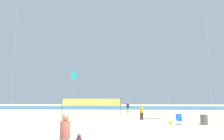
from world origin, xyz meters
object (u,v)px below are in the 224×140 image
trash_barrel (204,120)px  beach_handbag (171,123)px  volleyball_net (91,103)px  folding_beach_chair (179,119)px  kite_cyan_box (74,75)px  mother_figure (65,134)px  kite_cyan_diamond (130,76)px  beachgoer_navy_shirt (128,107)px  beachgoer_mustard_shirt (142,111)px

trash_barrel → beach_handbag: (-2.82, 0.06, -0.30)m
volleyball_net → beach_handbag: (8.20, -7.81, -1.51)m
folding_beach_chair → kite_cyan_box: kite_cyan_box is taller
mother_figure → beach_handbag: mother_figure is taller
volleyball_net → kite_cyan_diamond: kite_cyan_diamond is taller
volleyball_net → kite_cyan_box: size_ratio=1.15×
kite_cyan_diamond → trash_barrel: bearing=-71.7°
folding_beach_chair → kite_cyan_diamond: bearing=95.8°
volleyball_net → beach_handbag: volleyball_net is taller
beachgoer_navy_shirt → mother_figure: bearing=48.0°
folding_beach_chair → trash_barrel: size_ratio=1.06×
kite_cyan_diamond → kite_cyan_box: bearing=-172.9°
kite_cyan_box → kite_cyan_diamond: kite_cyan_box is taller
folding_beach_chair → kite_cyan_diamond: kite_cyan_diamond is taller
volleyball_net → beach_handbag: size_ratio=26.05×
trash_barrel → volleyball_net: (-11.02, 7.87, 1.21)m
beachgoer_mustard_shirt → folding_beach_chair: beachgoer_mustard_shirt is taller
trash_barrel → beachgoer_navy_shirt: bearing=115.6°
folding_beach_chair → kite_cyan_box: (-13.12, 15.78, 5.61)m
volleyball_net → kite_cyan_diamond: size_ratio=1.22×
beachgoer_navy_shirt → beach_handbag: beachgoer_navy_shirt is taller
volleyball_net → beach_handbag: bearing=-43.6°
beach_handbag → kite_cyan_diamond: size_ratio=0.05×
beach_handbag → kite_cyan_diamond: (-2.85, 17.08, 5.94)m
trash_barrel → beach_handbag: bearing=178.8°
folding_beach_chair → trash_barrel: 2.05m
volleyball_net → beach_handbag: 11.42m
mother_figure → kite_cyan_diamond: bearing=92.5°
beachgoer_navy_shirt → kite_cyan_box: bearing=-53.5°
mother_figure → beachgoer_mustard_shirt: mother_figure is taller
mother_figure → kite_cyan_diamond: kite_cyan_diamond is taller
beach_handbag → folding_beach_chair: bearing=8.3°
beachgoer_navy_shirt → kite_cyan_diamond: size_ratio=0.27×
beachgoer_navy_shirt → beachgoer_mustard_shirt: size_ratio=1.07×
beach_handbag → kite_cyan_box: kite_cyan_box is taller
trash_barrel → beach_handbag: size_ratio=2.83×
beachgoer_navy_shirt → kite_cyan_box: kite_cyan_box is taller
beachgoer_mustard_shirt → volleyball_net: size_ratio=0.21×
beachgoer_navy_shirt → beachgoer_mustard_shirt: bearing=62.7°
mother_figure → volleyball_net: bearing=105.4°
trash_barrel → volleyball_net: size_ratio=0.11×
beachgoer_mustard_shirt → kite_cyan_diamond: kite_cyan_diamond is taller
folding_beach_chair → kite_cyan_diamond: 18.23m
beachgoer_mustard_shirt → beachgoer_navy_shirt: bearing=-147.9°
beachgoer_mustard_shirt → trash_barrel: bearing=76.3°
folding_beach_chair → trash_barrel: bearing=-11.1°
beachgoer_navy_shirt → trash_barrel: size_ratio=2.03×
beach_handbag → kite_cyan_diamond: bearing=99.5°
beachgoer_mustard_shirt → volleyball_net: 7.28m
trash_barrel → kite_cyan_box: bearing=133.5°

